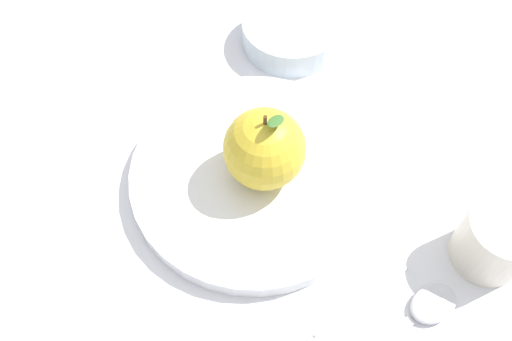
{
  "coord_description": "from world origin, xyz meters",
  "views": [
    {
      "loc": [
        0.1,
        -0.26,
        0.5
      ],
      "look_at": [
        0.0,
        0.02,
        0.02
      ],
      "focal_mm": 38.01,
      "sensor_mm": 36.0,
      "label": 1
    }
  ],
  "objects": [
    {
      "name": "side_bowl",
      "position": [
        -0.03,
        0.23,
        0.02
      ],
      "size": [
        0.12,
        0.12,
        0.03
      ],
      "color": "silver",
      "rests_on": "ground_plane"
    },
    {
      "name": "apple",
      "position": [
        0.01,
        0.02,
        0.06
      ],
      "size": [
        0.08,
        0.08,
        0.1
      ],
      "color": "gold",
      "rests_on": "dinner_plate"
    },
    {
      "name": "spoon",
      "position": [
        0.19,
        -0.07,
        0.01
      ],
      "size": [
        0.12,
        0.14,
        0.01
      ],
      "color": "silver",
      "rests_on": "ground_plane"
    },
    {
      "name": "dinner_plate",
      "position": [
        0.0,
        0.02,
        0.01
      ],
      "size": [
        0.26,
        0.26,
        0.02
      ],
      "color": "white",
      "rests_on": "ground_plane"
    },
    {
      "name": "cup",
      "position": [
        0.24,
        0.02,
        0.04
      ],
      "size": [
        0.07,
        0.07,
        0.07
      ],
      "color": "silver",
      "rests_on": "ground_plane"
    },
    {
      "name": "knife",
      "position": [
        0.1,
        -0.11,
        0.0
      ],
      "size": [
        0.12,
        0.16,
        0.01
      ],
      "color": "silver",
      "rests_on": "ground_plane"
    },
    {
      "name": "ground_plane",
      "position": [
        0.0,
        0.0,
        0.0
      ],
      "size": [
        2.4,
        2.4,
        0.0
      ],
      "primitive_type": "plane",
      "color": "silver"
    }
  ]
}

